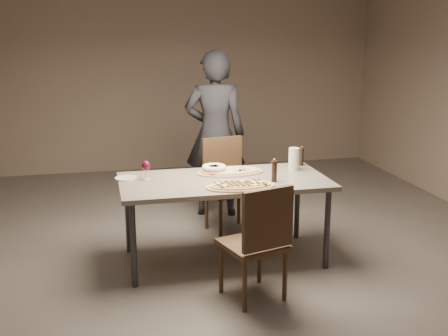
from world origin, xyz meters
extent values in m
plane|color=#605953|center=(0.00, 0.00, 0.00)|extent=(7.00, 7.00, 0.00)
plane|color=gray|center=(0.00, 3.50, 1.40)|extent=(6.00, 0.00, 6.00)
cube|color=slate|center=(0.00, 0.00, 0.73)|extent=(1.80, 0.90, 0.04)
cylinder|color=#333335|center=(-0.82, -0.37, 0.35)|extent=(0.05, 0.05, 0.71)
cylinder|color=#333335|center=(0.82, -0.37, 0.35)|extent=(0.05, 0.05, 0.71)
cylinder|color=#333335|center=(-0.82, 0.37, 0.35)|extent=(0.05, 0.05, 0.71)
cylinder|color=#333335|center=(0.82, 0.37, 0.35)|extent=(0.05, 0.05, 0.71)
ellipsoid|color=white|center=(0.19, -0.27, 0.79)|extent=(0.05, 0.05, 0.01)
ellipsoid|color=white|center=(0.18, -0.36, 0.79)|extent=(0.05, 0.05, 0.01)
ellipsoid|color=white|center=(-0.11, -0.24, 0.79)|extent=(0.05, 0.05, 0.01)
ellipsoid|color=white|center=(0.26, -0.27, 0.79)|extent=(0.05, 0.05, 0.01)
ellipsoid|color=white|center=(0.11, -0.21, 0.79)|extent=(0.05, 0.05, 0.01)
ellipsoid|color=white|center=(-0.07, -0.32, 0.79)|extent=(0.05, 0.05, 0.01)
cube|color=#233416|center=(-0.11, -0.29, 0.79)|extent=(0.05, 0.17, 0.01)
cube|color=#233416|center=(-0.06, -0.28, 0.79)|extent=(0.06, 0.17, 0.01)
cube|color=#233416|center=(-0.02, -0.26, 0.79)|extent=(0.05, 0.17, 0.01)
cube|color=#233416|center=(0.03, -0.28, 0.79)|extent=(0.04, 0.17, 0.01)
cube|color=#233416|center=(0.08, -0.29, 0.79)|extent=(0.04, 0.17, 0.01)
cube|color=#233416|center=(0.12, -0.29, 0.79)|extent=(0.03, 0.17, 0.01)
cube|color=#233416|center=(0.17, -0.30, 0.79)|extent=(0.07, 0.16, 0.01)
cube|color=#233416|center=(0.21, -0.26, 0.79)|extent=(0.02, 0.16, 0.01)
cube|color=#233416|center=(0.26, -0.29, 0.79)|extent=(0.03, 0.17, 0.01)
cylinder|color=tan|center=(0.24, 0.15, 0.79)|extent=(0.07, 0.07, 0.00)
cylinder|color=tan|center=(0.17, 0.14, 0.79)|extent=(0.07, 0.07, 0.00)
cylinder|color=tan|center=(0.20, 0.13, 0.79)|extent=(0.07, 0.07, 0.00)
cylinder|color=tan|center=(0.22, 0.23, 0.79)|extent=(0.07, 0.07, 0.00)
cylinder|color=tan|center=(-0.07, 0.11, 0.79)|extent=(0.07, 0.07, 0.00)
cylinder|color=#F6EBC7|center=(-0.04, 0.21, 0.79)|extent=(0.18, 0.18, 0.07)
torus|color=#F6EBC7|center=(-0.04, 0.21, 0.81)|extent=(0.22, 0.22, 0.03)
cube|color=olive|center=(-0.02, 0.21, 0.80)|extent=(0.07, 0.06, 0.04)
cube|color=olive|center=(-0.04, 0.23, 0.80)|extent=(0.05, 0.06, 0.04)
cube|color=olive|center=(-0.07, 0.22, 0.80)|extent=(0.07, 0.06, 0.04)
cube|color=olive|center=(-0.07, 0.19, 0.80)|extent=(0.07, 0.07, 0.04)
cube|color=olive|center=(-0.04, 0.18, 0.80)|extent=(0.07, 0.07, 0.04)
cylinder|color=white|center=(0.01, -0.15, 0.76)|extent=(0.13, 0.13, 0.02)
cylinder|color=#B5A142|center=(0.01, -0.15, 0.76)|extent=(0.09, 0.09, 0.00)
cylinder|color=black|center=(0.40, -0.17, 0.83)|extent=(0.05, 0.05, 0.16)
cylinder|color=black|center=(0.40, -0.17, 0.92)|extent=(0.05, 0.05, 0.02)
sphere|color=gold|center=(0.40, -0.17, 0.94)|extent=(0.02, 0.02, 0.02)
cylinder|color=black|center=(0.83, 0.33, 0.83)|extent=(0.04, 0.04, 0.15)
cylinder|color=black|center=(0.83, 0.33, 0.91)|extent=(0.05, 0.05, 0.02)
sphere|color=gold|center=(0.83, 0.33, 0.93)|extent=(0.02, 0.02, 0.02)
cylinder|color=silver|center=(0.70, 0.17, 0.85)|extent=(0.10, 0.10, 0.21)
cylinder|color=silver|center=(-0.66, 0.14, 0.75)|extent=(0.06, 0.06, 0.01)
cylinder|color=silver|center=(-0.66, 0.14, 0.80)|extent=(0.01, 0.01, 0.08)
ellipsoid|color=#45091A|center=(-0.66, 0.14, 0.87)|extent=(0.08, 0.08, 0.09)
cylinder|color=white|center=(-0.83, 0.20, 0.76)|extent=(0.19, 0.19, 0.01)
cube|color=#402B1B|center=(0.06, -0.74, 0.43)|extent=(0.54, 0.54, 0.04)
cylinder|color=#402B1B|center=(-0.06, -0.96, 0.20)|extent=(0.04, 0.04, 0.41)
cylinder|color=#402B1B|center=(0.28, -0.86, 0.20)|extent=(0.04, 0.04, 0.41)
cylinder|color=#402B1B|center=(-0.16, -0.62, 0.20)|extent=(0.04, 0.04, 0.41)
cylinder|color=#402B1B|center=(0.18, -0.52, 0.20)|extent=(0.04, 0.04, 0.41)
cube|color=#402B1B|center=(0.11, -0.93, 0.69)|extent=(0.41, 0.16, 0.46)
cube|color=#402B1B|center=(0.22, 0.68, 0.44)|extent=(0.53, 0.53, 0.04)
cylinder|color=#402B1B|center=(0.36, 0.89, 0.21)|extent=(0.04, 0.04, 0.42)
cylinder|color=#402B1B|center=(0.00, 0.82, 0.21)|extent=(0.04, 0.04, 0.42)
cylinder|color=#402B1B|center=(0.43, 0.53, 0.21)|extent=(0.04, 0.04, 0.42)
cylinder|color=#402B1B|center=(0.07, 0.46, 0.21)|extent=(0.04, 0.04, 0.42)
cube|color=#402B1B|center=(0.18, 0.88, 0.71)|extent=(0.43, 0.12, 0.47)
imported|color=black|center=(0.19, 1.29, 0.90)|extent=(0.75, 0.59, 1.81)
camera|label=1|loc=(-1.04, -4.58, 2.03)|focal=45.00mm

